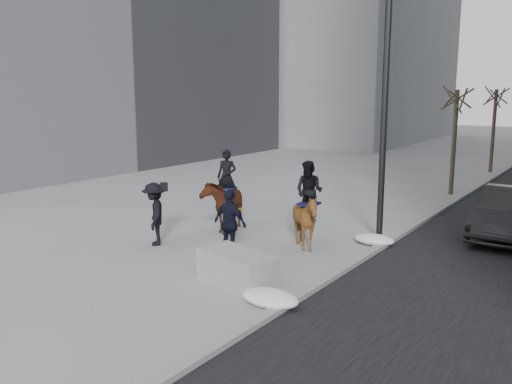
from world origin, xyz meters
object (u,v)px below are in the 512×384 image
Objects in this scene: mounted_left at (224,200)px; planter at (237,268)px; mounted_right at (307,214)px; car_near at (509,213)px.

planter is at bearing -48.88° from mounted_left.
planter is 4.91m from mounted_left.
mounted_right reaches higher than planter.
planter is 8.74m from car_near.
car_near is (4.18, 7.66, 0.35)m from planter.
mounted_left reaches higher than car_near.
planter is 0.74× the size of mounted_left.
car_near is 1.77× the size of mounted_left.
car_near is at bearing 28.32° from mounted_left.
planter is 0.42× the size of car_near.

